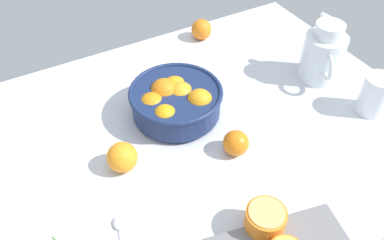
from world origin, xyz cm
name	(u,v)px	position (x,y,z in cm)	size (l,w,h in cm)	color
ground_plane	(196,134)	(0.00, 0.00, -1.50)	(123.22, 92.06, 3.00)	silver
fruit_bowl	(175,101)	(-2.02, 8.00, 5.06)	(24.94, 24.94, 10.31)	navy
juice_pitcher	(322,58)	(43.66, 2.07, 6.95)	(12.09, 15.72, 18.82)	white
juice_glass	(375,96)	(45.92, -16.52, 5.14)	(8.07, 8.07, 11.21)	white
orange_half_1	(265,218)	(-2.07, -32.28, 4.50)	(8.45, 8.45, 4.67)	orange
loose_orange_0	(201,29)	(23.33, 37.68, 3.44)	(6.89, 6.89, 6.89)	orange
loose_orange_1	(236,143)	(4.84, -11.25, 3.26)	(6.51, 6.51, 6.51)	orange
loose_orange_3	(122,157)	(-21.32, -2.37, 3.67)	(7.35, 7.35, 7.35)	orange
spoon	(121,240)	(-29.12, -20.12, 0.43)	(5.39, 16.26, 1.00)	silver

